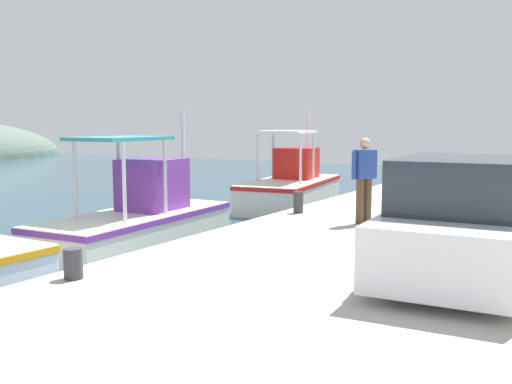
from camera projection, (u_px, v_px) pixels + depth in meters
name	position (u px, v px, depth m)	size (l,w,h in m)	color
quay_pier	(467.00, 329.00, 6.77)	(36.00, 10.00, 0.80)	#BCB7AD
fishing_boat_third	(139.00, 217.00, 13.33)	(5.34, 2.33, 3.14)	silver
fishing_boat_fourth	(291.00, 187.00, 19.09)	(5.23, 2.79, 3.25)	silver
fisherman_standing	(364.00, 176.00, 11.46)	(0.56, 0.42, 1.72)	#4C3823
parked_car	(463.00, 221.00, 7.64)	(4.21, 2.09, 1.57)	black
mooring_bollard_second	(73.00, 264.00, 7.44)	(0.25, 0.25, 0.40)	#333338
mooring_bollard_third	(298.00, 202.00, 12.87)	(0.22, 0.22, 0.48)	#333338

